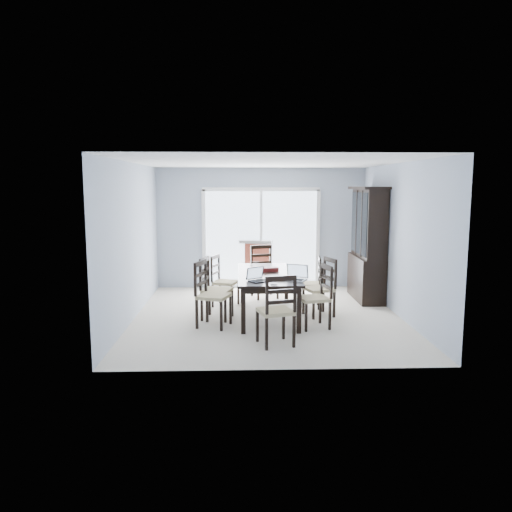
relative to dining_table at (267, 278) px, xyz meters
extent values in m
plane|color=beige|center=(0.00, 0.00, -0.67)|extent=(5.00, 5.00, 0.00)
plane|color=white|center=(0.00, 0.00, 1.93)|extent=(5.00, 5.00, 0.00)
cube|color=#9CA8BA|center=(0.00, 2.50, 0.63)|extent=(4.50, 0.02, 2.60)
cube|color=#9CA8BA|center=(-2.25, 0.00, 0.63)|extent=(0.02, 5.00, 2.60)
cube|color=#9CA8BA|center=(2.25, 0.00, 0.63)|extent=(0.02, 5.00, 2.60)
cube|color=gray|center=(0.00, 3.50, -0.72)|extent=(4.50, 2.00, 0.10)
cube|color=#99999E|center=(0.00, 4.50, -0.12)|extent=(4.50, 0.06, 1.10)
cube|color=black|center=(0.00, 0.00, 0.06)|extent=(1.00, 2.20, 0.04)
cube|color=black|center=(0.00, 0.00, 0.00)|extent=(0.88, 2.08, 0.10)
cube|color=black|center=(-0.42, -1.00, -0.33)|extent=(0.07, 0.07, 0.69)
cube|color=black|center=(0.42, -1.00, -0.33)|extent=(0.07, 0.07, 0.69)
cube|color=black|center=(-0.42, 1.00, -0.33)|extent=(0.07, 0.07, 0.69)
cube|color=black|center=(0.42, 1.00, -0.33)|extent=(0.07, 0.07, 0.69)
cube|color=black|center=(2.01, 1.25, -0.25)|extent=(0.45, 1.30, 0.85)
cube|color=black|center=(2.04, 1.25, 0.83)|extent=(0.38, 1.30, 1.30)
cube|color=black|center=(2.01, 1.25, 1.50)|extent=(0.50, 1.38, 0.05)
cube|color=black|center=(1.84, 0.83, 0.83)|extent=(0.02, 0.36, 1.18)
cube|color=black|center=(1.84, 1.25, 0.83)|extent=(0.02, 0.36, 1.18)
cube|color=black|center=(1.84, 1.67, 0.83)|extent=(0.02, 0.36, 1.18)
cube|color=silver|center=(0.00, 2.48, 0.38)|extent=(2.40, 0.02, 2.10)
cube|color=white|center=(0.00, 2.46, 1.47)|extent=(2.52, 0.05, 0.08)
cube|color=white|center=(0.00, 2.46, 0.38)|extent=(0.06, 0.05, 2.10)
cube|color=white|center=(0.00, 2.46, -0.65)|extent=(2.52, 0.05, 0.05)
cube|color=black|center=(-1.01, -0.33, -0.44)|extent=(0.05, 0.05, 0.46)
cube|color=black|center=(-1.14, -0.71, -0.44)|extent=(0.05, 0.05, 0.46)
cube|color=black|center=(-0.62, -0.46, -0.44)|extent=(0.05, 0.05, 0.46)
cube|color=black|center=(-0.76, -0.85, -0.44)|extent=(0.05, 0.05, 0.46)
cube|color=tan|center=(-0.88, -0.59, -0.18)|extent=(0.58, 0.58, 0.05)
cube|color=black|center=(-0.99, 0.13, -0.44)|extent=(0.05, 0.05, 0.46)
cube|color=black|center=(-1.10, -0.26, -0.44)|extent=(0.05, 0.05, 0.46)
cube|color=black|center=(-0.60, 0.02, -0.44)|extent=(0.05, 0.05, 0.46)
cube|color=black|center=(-0.71, -0.37, -0.44)|extent=(0.05, 0.05, 0.46)
cube|color=tan|center=(-0.85, -0.12, -0.19)|extent=(0.55, 0.55, 0.05)
cube|color=black|center=(-0.85, 1.02, -0.46)|extent=(0.04, 0.04, 0.42)
cube|color=black|center=(-0.97, 0.67, -0.46)|extent=(0.04, 0.04, 0.42)
cube|color=black|center=(-0.50, 0.90, -0.46)|extent=(0.04, 0.04, 0.42)
cube|color=black|center=(-0.62, 0.55, -0.46)|extent=(0.04, 0.04, 0.42)
cube|color=tan|center=(-0.73, 0.78, -0.23)|extent=(0.52, 0.52, 0.05)
cube|color=black|center=(0.92, -0.84, -0.45)|extent=(0.04, 0.04, 0.44)
cube|color=black|center=(0.83, -0.47, -0.45)|extent=(0.04, 0.04, 0.44)
cube|color=black|center=(0.54, -0.93, -0.45)|extent=(0.04, 0.04, 0.44)
cube|color=black|center=(0.45, -0.55, -0.45)|extent=(0.04, 0.04, 0.44)
cube|color=tan|center=(0.69, -0.70, -0.21)|extent=(0.52, 0.52, 0.05)
cube|color=black|center=(1.13, -0.11, -0.45)|extent=(0.05, 0.05, 0.44)
cube|color=black|center=(1.00, 0.26, -0.45)|extent=(0.05, 0.05, 0.44)
cube|color=black|center=(0.76, -0.23, -0.45)|extent=(0.05, 0.05, 0.44)
cube|color=black|center=(0.63, 0.14, -0.45)|extent=(0.05, 0.05, 0.44)
cube|color=tan|center=(0.88, 0.01, -0.21)|extent=(0.54, 0.54, 0.05)
cube|color=black|center=(0.95, 0.41, -0.47)|extent=(0.04, 0.04, 0.41)
cube|color=black|center=(0.99, 0.78, -0.47)|extent=(0.04, 0.04, 0.41)
cube|color=black|center=(0.58, 0.45, -0.47)|extent=(0.04, 0.04, 0.41)
cube|color=black|center=(0.62, 0.82, -0.47)|extent=(0.04, 0.04, 0.41)
cube|color=tan|center=(0.79, 0.62, -0.24)|extent=(0.45, 0.45, 0.05)
cube|color=black|center=(-0.11, -1.78, -0.45)|extent=(0.05, 0.05, 0.45)
cube|color=black|center=(0.27, -1.67, -0.45)|extent=(0.05, 0.05, 0.45)
cube|color=black|center=(-0.22, -1.39, -0.45)|extent=(0.05, 0.05, 0.45)
cube|color=black|center=(0.16, -1.28, -0.45)|extent=(0.05, 0.05, 0.45)
cube|color=tan|center=(0.02, -1.53, -0.19)|extent=(0.55, 0.55, 0.05)
cube|color=black|center=(0.17, 1.70, -0.44)|extent=(0.05, 0.05, 0.46)
cube|color=black|center=(-0.22, 1.59, -0.44)|extent=(0.05, 0.05, 0.46)
cube|color=black|center=(0.28, 1.32, -0.44)|extent=(0.05, 0.05, 0.46)
cube|color=black|center=(-0.11, 1.20, -0.44)|extent=(0.05, 0.05, 0.46)
cube|color=tan|center=(0.03, 1.45, -0.19)|extent=(0.55, 0.55, 0.05)
cube|color=black|center=(-0.16, -0.73, 0.09)|extent=(0.38, 0.35, 0.02)
cube|color=silver|center=(-0.16, -0.73, 0.19)|extent=(0.25, 0.18, 0.16)
cube|color=#BDBDC0|center=(0.38, -0.67, 0.09)|extent=(0.43, 0.38, 0.02)
cube|color=silver|center=(0.38, -0.67, 0.21)|extent=(0.30, 0.18, 0.19)
cube|color=maroon|center=(0.14, -0.56, 0.09)|extent=(0.29, 0.26, 0.03)
cube|color=gold|center=(0.15, -0.56, 0.11)|extent=(0.30, 0.26, 0.01)
cube|color=black|center=(0.04, -1.00, 0.08)|extent=(0.11, 0.07, 0.01)
cube|color=#4C0F12|center=(0.05, 0.17, 0.11)|extent=(0.31, 0.22, 0.07)
cube|color=maroon|center=(-0.57, 3.40, -0.19)|extent=(2.27, 2.11, 0.97)
cube|color=gray|center=(-0.57, 3.40, 0.33)|extent=(2.34, 2.17, 0.06)
camera|label=1|loc=(-0.48, -8.30, 1.55)|focal=35.00mm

